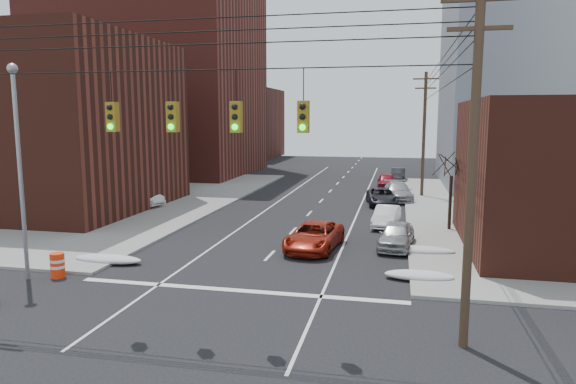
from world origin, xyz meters
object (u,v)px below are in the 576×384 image
at_px(lot_car_d, 122,183).
at_px(parked_car_b, 386,216).
at_px(red_pickup, 314,236).
at_px(lot_car_b, 121,194).
at_px(construction_barrel, 58,265).
at_px(parked_car_c, 382,197).
at_px(lot_car_a, 140,197).
at_px(lot_car_c, 72,203).
at_px(parked_car_a, 396,235).
at_px(parked_car_d, 398,192).
at_px(parked_car_f, 398,175).
at_px(parked_car_e, 387,181).

bearing_deg(lot_car_d, parked_car_b, -126.31).
height_order(red_pickup, lot_car_d, lot_car_d).
xyz_separation_m(lot_car_b, construction_barrel, (7.35, -18.07, -0.29)).
distance_m(parked_car_c, construction_barrel, 26.14).
xyz_separation_m(lot_car_a, lot_car_c, (-3.67, -3.40, -0.07)).
xyz_separation_m(lot_car_b, lot_car_d, (-3.59, 6.42, 0.08)).
relative_size(parked_car_a, parked_car_c, 0.86).
height_order(parked_car_b, lot_car_b, lot_car_b).
height_order(parked_car_d, construction_barrel, parked_car_d).
distance_m(parked_car_d, lot_car_b, 23.19).
bearing_deg(parked_car_f, lot_car_c, -132.53).
bearing_deg(parked_car_a, parked_car_f, 96.59).
height_order(parked_car_b, parked_car_d, parked_car_d).
distance_m(parked_car_f, lot_car_d, 29.56).
bearing_deg(construction_barrel, lot_car_d, 114.07).
xyz_separation_m(lot_car_a, lot_car_d, (-5.72, 7.28, 0.08)).
bearing_deg(lot_car_c, red_pickup, -120.70).
bearing_deg(parked_car_c, parked_car_a, -92.68).
height_order(red_pickup, lot_car_c, red_pickup).
xyz_separation_m(parked_car_f, lot_car_d, (-25.69, -14.61, 0.22)).
bearing_deg(parked_car_c, lot_car_b, -176.04).
height_order(parked_car_a, parked_car_e, parked_car_e).
relative_size(parked_car_f, lot_car_b, 0.85).
bearing_deg(parked_car_a, lot_car_b, 163.09).
height_order(parked_car_b, parked_car_c, parked_car_c).
bearing_deg(construction_barrel, lot_car_b, 112.14).
xyz_separation_m(parked_car_c, parked_car_e, (0.14, 9.88, 0.08)).
height_order(parked_car_c, parked_car_e, parked_car_e).
bearing_deg(parked_car_c, parked_car_f, 78.03).
bearing_deg(lot_car_d, lot_car_a, -155.51).
distance_m(parked_car_a, parked_car_d, 16.64).
xyz_separation_m(red_pickup, parked_car_a, (4.35, 1.16, -0.00)).
distance_m(parked_car_e, lot_car_b, 25.34).
distance_m(parked_car_e, lot_car_d, 25.78).
bearing_deg(lot_car_b, parked_car_d, -83.71).
relative_size(red_pickup, lot_car_c, 1.21).
relative_size(red_pickup, lot_car_b, 1.03).
bearing_deg(parked_car_d, lot_car_d, 173.78).
relative_size(red_pickup, parked_car_a, 1.23).
xyz_separation_m(parked_car_b, lot_car_b, (-21.42, 4.01, 0.19)).
bearing_deg(parked_car_a, lot_car_d, 154.64).
height_order(parked_car_a, parked_car_d, parked_car_d).
height_order(red_pickup, lot_car_b, lot_car_b).
bearing_deg(lot_car_d, lot_car_c, 177.23).
bearing_deg(parked_car_c, parked_car_d, 57.58).
bearing_deg(lot_car_c, parked_car_e, -62.70).
bearing_deg(parked_car_a, red_pickup, -158.40).
height_order(parked_car_c, construction_barrel, parked_car_c).
height_order(red_pickup, parked_car_d, parked_car_d).
relative_size(lot_car_a, lot_car_c, 0.98).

